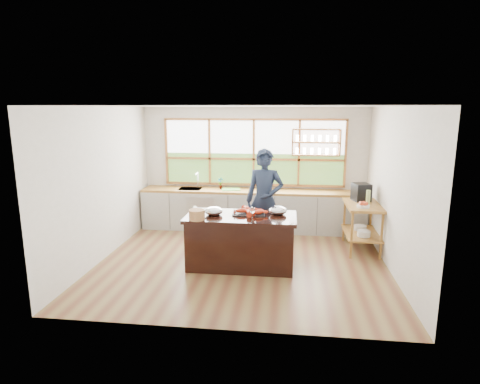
% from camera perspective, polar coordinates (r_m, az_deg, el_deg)
% --- Properties ---
extents(ground_plane, '(5.00, 5.00, 0.00)m').
position_cam_1_polar(ground_plane, '(7.22, 0.32, -9.85)').
color(ground_plane, olive).
extents(room_shell, '(5.02, 4.52, 2.71)m').
position_cam_1_polar(room_shell, '(7.27, 0.99, 4.60)').
color(room_shell, silver).
rests_on(room_shell, ground_plane).
extents(back_counter, '(4.90, 0.63, 0.90)m').
position_cam_1_polar(back_counter, '(8.92, 1.63, -2.53)').
color(back_counter, beige).
rests_on(back_counter, ground_plane).
extents(right_shelf_unit, '(0.62, 1.10, 0.90)m').
position_cam_1_polar(right_shelf_unit, '(7.96, 16.99, -3.72)').
color(right_shelf_unit, '#AD7D32').
rests_on(right_shelf_unit, ground_plane).
extents(island, '(1.85, 0.90, 0.90)m').
position_cam_1_polar(island, '(6.88, 0.13, -6.95)').
color(island, black).
rests_on(island, ground_plane).
extents(cook, '(0.74, 0.52, 1.94)m').
position_cam_1_polar(cook, '(7.54, 3.51, -1.20)').
color(cook, '#1A2338').
rests_on(cook, ground_plane).
extents(potted_plant, '(0.16, 0.13, 0.26)m').
position_cam_1_polar(potted_plant, '(8.94, -2.79, 1.27)').
color(potted_plant, slate).
rests_on(potted_plant, back_counter).
extents(cutting_board, '(0.46, 0.38, 0.01)m').
position_cam_1_polar(cutting_board, '(8.87, -1.30, 0.39)').
color(cutting_board, '#59AF3D').
rests_on(cutting_board, back_counter).
extents(espresso_machine, '(0.37, 0.39, 0.34)m').
position_cam_1_polar(espresso_machine, '(8.12, 16.85, -0.02)').
color(espresso_machine, black).
rests_on(espresso_machine, right_shelf_unit).
extents(wine_bottle, '(0.08, 0.08, 0.30)m').
position_cam_1_polar(wine_bottle, '(7.71, 17.75, -0.84)').
color(wine_bottle, '#9FB660').
rests_on(wine_bottle, right_shelf_unit).
extents(fruit_bowl, '(0.23, 0.23, 0.11)m').
position_cam_1_polar(fruit_bowl, '(7.61, 17.12, -1.79)').
color(fruit_bowl, silver).
rests_on(fruit_bowl, right_shelf_unit).
extents(slate_board, '(0.57, 0.43, 0.02)m').
position_cam_1_polar(slate_board, '(6.86, 1.27, -3.03)').
color(slate_board, black).
rests_on(slate_board, island).
extents(lobster_pile, '(0.52, 0.48, 0.08)m').
position_cam_1_polar(lobster_pile, '(6.81, 1.43, -2.70)').
color(lobster_pile, '#DA4F1C').
rests_on(lobster_pile, slate_board).
extents(mixing_bowl_left, '(0.31, 0.31, 0.15)m').
position_cam_1_polar(mixing_bowl_left, '(6.79, -3.74, -2.72)').
color(mixing_bowl_left, '#B1B3B8').
rests_on(mixing_bowl_left, island).
extents(mixing_bowl_right, '(0.31, 0.31, 0.15)m').
position_cam_1_polar(mixing_bowl_right, '(6.84, 5.40, -2.63)').
color(mixing_bowl_right, '#B1B3B8').
rests_on(mixing_bowl_right, island).
extents(wine_glass, '(0.08, 0.08, 0.22)m').
position_cam_1_polar(wine_glass, '(6.41, 1.77, -2.69)').
color(wine_glass, white).
rests_on(wine_glass, island).
extents(wicker_basket, '(0.26, 0.26, 0.17)m').
position_cam_1_polar(wicker_basket, '(6.51, -6.15, -3.25)').
color(wicker_basket, '#B27C4A').
rests_on(wicker_basket, island).
extents(parchment_roll, '(0.13, 0.31, 0.08)m').
position_cam_1_polar(parchment_roll, '(6.99, -6.49, -2.55)').
color(parchment_roll, white).
rests_on(parchment_roll, island).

